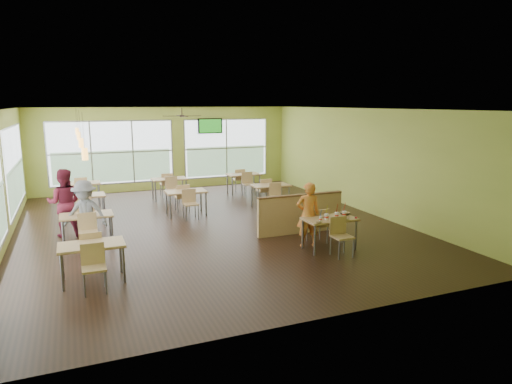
% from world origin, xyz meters
% --- Properties ---
extents(room, '(12.00, 12.04, 3.20)m').
position_xyz_m(room, '(0.00, 0.00, 1.60)').
color(room, black).
rests_on(room, ground).
extents(window_bays, '(9.24, 10.24, 2.38)m').
position_xyz_m(window_bays, '(-2.65, 3.08, 1.48)').
color(window_bays, white).
rests_on(window_bays, room).
extents(main_table, '(1.22, 1.52, 0.87)m').
position_xyz_m(main_table, '(2.00, -3.00, 0.63)').
color(main_table, '#D9B375').
rests_on(main_table, floor).
extents(half_wall_divider, '(2.40, 0.14, 1.04)m').
position_xyz_m(half_wall_divider, '(2.00, -1.55, 0.52)').
color(half_wall_divider, '#D9B375').
rests_on(half_wall_divider, floor).
extents(dining_tables, '(6.92, 8.72, 0.87)m').
position_xyz_m(dining_tables, '(-1.05, 1.71, 0.63)').
color(dining_tables, '#D9B375').
rests_on(dining_tables, floor).
extents(pendant_lights, '(0.11, 7.31, 0.86)m').
position_xyz_m(pendant_lights, '(-3.20, 0.68, 2.45)').
color(pendant_lights, '#2D2119').
rests_on(pendant_lights, ceiling).
extents(ceiling_fan, '(1.25, 1.25, 0.29)m').
position_xyz_m(ceiling_fan, '(-0.00, 3.00, 2.95)').
color(ceiling_fan, '#2D2119').
rests_on(ceiling_fan, ceiling).
extents(tv_backwall, '(1.00, 0.07, 0.60)m').
position_xyz_m(tv_backwall, '(1.80, 5.90, 2.45)').
color(tv_backwall, black).
rests_on(tv_backwall, wall_back).
extents(man_plaid, '(0.65, 0.51, 1.55)m').
position_xyz_m(man_plaid, '(1.64, -2.62, 0.78)').
color(man_plaid, '#FA491B').
rests_on(man_plaid, floor).
extents(patron_maroon, '(0.95, 0.80, 1.74)m').
position_xyz_m(patron_maroon, '(-3.68, 0.48, 0.87)').
color(patron_maroon, maroon).
rests_on(patron_maroon, floor).
extents(patron_grey, '(1.19, 0.97, 1.59)m').
position_xyz_m(patron_grey, '(-3.23, -0.66, 0.80)').
color(patron_grey, slate).
rests_on(patron_grey, floor).
extents(cup_blue, '(0.08, 0.08, 0.30)m').
position_xyz_m(cup_blue, '(1.64, -3.21, 0.81)').
color(cup_blue, white).
rests_on(cup_blue, main_table).
extents(cup_yellow, '(0.10, 0.10, 0.38)m').
position_xyz_m(cup_yellow, '(1.84, -3.13, 0.83)').
color(cup_yellow, white).
rests_on(cup_yellow, main_table).
extents(cup_red_near, '(0.10, 0.10, 0.37)m').
position_xyz_m(cup_red_near, '(2.14, -3.08, 0.82)').
color(cup_red_near, white).
rests_on(cup_red_near, main_table).
extents(cup_red_far, '(0.10, 0.10, 0.38)m').
position_xyz_m(cup_red_far, '(2.36, -3.06, 0.83)').
color(cup_red_far, white).
rests_on(cup_red_far, main_table).
extents(food_basket, '(0.25, 0.25, 0.06)m').
position_xyz_m(food_basket, '(2.51, -2.86, 0.78)').
color(food_basket, black).
rests_on(food_basket, main_table).
extents(ketchup_cup, '(0.06, 0.06, 0.03)m').
position_xyz_m(ketchup_cup, '(2.55, -3.25, 0.76)').
color(ketchup_cup, '#B71429').
rests_on(ketchup_cup, main_table).
extents(wrapper_left, '(0.18, 0.17, 0.04)m').
position_xyz_m(wrapper_left, '(1.55, -3.29, 0.77)').
color(wrapper_left, '#9E7E4C').
rests_on(wrapper_left, main_table).
extents(wrapper_mid, '(0.23, 0.21, 0.06)m').
position_xyz_m(wrapper_mid, '(1.92, -2.91, 0.78)').
color(wrapper_mid, '#9E7E4C').
rests_on(wrapper_mid, main_table).
extents(wrapper_right, '(0.18, 0.17, 0.04)m').
position_xyz_m(wrapper_right, '(2.27, -3.30, 0.77)').
color(wrapper_right, '#9E7E4C').
rests_on(wrapper_right, main_table).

